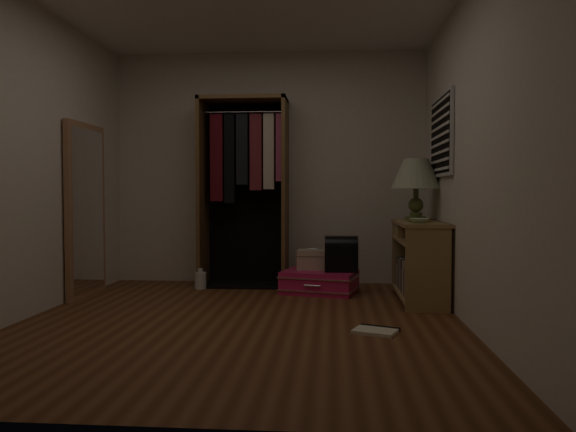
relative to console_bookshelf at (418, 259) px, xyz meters
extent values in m
plane|color=brown|center=(-1.54, -1.04, -0.39)|extent=(4.00, 4.00, 0.00)
cube|color=beige|center=(-1.54, 0.96, 0.91)|extent=(3.50, 0.02, 2.60)
cube|color=beige|center=(-1.54, -3.04, 0.91)|extent=(3.50, 0.02, 2.60)
cube|color=beige|center=(0.21, -1.04, 0.91)|extent=(0.02, 4.00, 2.60)
cube|color=beige|center=(-3.29, -1.04, 0.91)|extent=(0.02, 4.00, 2.60)
cube|color=silver|center=(0.19, -0.04, 1.16)|extent=(0.03, 0.96, 0.76)
cube|color=black|center=(0.19, -0.04, 1.16)|extent=(0.03, 0.90, 0.70)
cube|color=silver|center=(0.18, -0.04, 0.85)|extent=(0.01, 0.88, 0.02)
cube|color=silver|center=(0.18, -0.04, 0.92)|extent=(0.01, 0.88, 0.02)
cube|color=silver|center=(0.18, -0.04, 1.00)|extent=(0.01, 0.88, 0.02)
cube|color=silver|center=(0.18, -0.04, 1.08)|extent=(0.01, 0.88, 0.02)
cube|color=silver|center=(0.18, -0.04, 1.16)|extent=(0.01, 0.88, 0.02)
cube|color=silver|center=(0.18, -0.04, 1.23)|extent=(0.01, 0.88, 0.02)
cube|color=silver|center=(0.18, -0.04, 1.31)|extent=(0.01, 0.88, 0.02)
cube|color=silver|center=(0.18, -0.04, 1.39)|extent=(0.01, 0.88, 0.02)
cube|color=silver|center=(0.18, -0.04, 1.47)|extent=(0.01, 0.88, 0.02)
cube|color=#9E7C4C|center=(0.00, -0.57, -0.02)|extent=(0.40, 0.03, 0.75)
cube|color=#9E7C4C|center=(0.00, 0.50, -0.02)|extent=(0.40, 0.03, 0.75)
cube|color=#9E7C4C|center=(0.00, -0.04, -0.33)|extent=(0.40, 1.04, 0.03)
cube|color=#9E7C4C|center=(0.00, -0.04, 0.18)|extent=(0.40, 1.04, 0.03)
cube|color=#9E7C4C|center=(0.00, -0.04, 0.34)|extent=(0.42, 1.12, 0.03)
cube|color=brown|center=(0.19, -0.04, -0.02)|extent=(0.02, 1.10, 0.75)
cube|color=#9E7C4C|center=(-0.01, 0.29, 0.25)|extent=(0.36, 0.38, 0.13)
cube|color=gray|center=(-0.07, -0.52, -0.17)|extent=(0.20, 0.03, 0.31)
cube|color=#4C3833|center=(-0.08, -0.47, -0.18)|extent=(0.16, 0.04, 0.28)
cube|color=#B7AD99|center=(-0.07, -0.42, -0.21)|extent=(0.19, 0.04, 0.22)
cube|color=brown|center=(-0.06, -0.38, -0.20)|extent=(0.20, 0.03, 0.25)
cube|color=#3F4C59|center=(-0.06, -0.33, -0.19)|extent=(0.21, 0.04, 0.26)
cube|color=gray|center=(-0.07, -0.29, -0.17)|extent=(0.18, 0.04, 0.31)
cube|color=#59594C|center=(-0.08, -0.23, -0.18)|extent=(0.18, 0.04, 0.27)
cube|color=#B2724C|center=(-0.07, -0.19, -0.20)|extent=(0.20, 0.03, 0.23)
cube|color=beige|center=(-0.06, -0.14, -0.16)|extent=(0.21, 0.05, 0.31)
cube|color=#332D38|center=(-0.07, -0.08, -0.19)|extent=(0.19, 0.03, 0.25)
cube|color=gray|center=(-0.09, -0.04, -0.21)|extent=(0.16, 0.04, 0.22)
cube|color=#4C3833|center=(-0.08, 0.02, -0.16)|extent=(0.17, 0.05, 0.31)
cube|color=#B7AD99|center=(-0.07, 0.07, -0.16)|extent=(0.19, 0.05, 0.31)
cube|color=brown|center=(-0.09, 0.12, -0.18)|extent=(0.15, 0.04, 0.28)
cube|color=#3F4C59|center=(-0.08, 0.18, -0.17)|extent=(0.17, 0.04, 0.29)
cube|color=gray|center=(-0.06, 0.22, -0.18)|extent=(0.21, 0.03, 0.29)
cube|color=#59594C|center=(-0.08, 0.26, -0.16)|extent=(0.17, 0.03, 0.32)
cube|color=#B2724C|center=(-0.07, 0.30, -0.18)|extent=(0.19, 0.03, 0.28)
cube|color=beige|center=(-0.07, 0.34, -0.20)|extent=(0.19, 0.04, 0.23)
cube|color=#332D38|center=(-0.08, 0.38, -0.17)|extent=(0.16, 0.03, 0.29)
cube|color=brown|center=(-2.24, 0.70, 0.63)|extent=(0.04, 0.50, 2.05)
cube|color=brown|center=(-1.33, 0.70, 0.63)|extent=(0.04, 0.50, 2.05)
cube|color=brown|center=(-1.79, 0.70, 1.64)|extent=(0.95, 0.50, 0.04)
cube|color=black|center=(-1.79, 0.94, 0.63)|extent=(0.95, 0.02, 2.05)
cube|color=black|center=(-1.79, 0.70, -0.38)|extent=(0.95, 0.50, 0.02)
cylinder|color=silver|center=(-1.79, 0.70, 1.51)|extent=(0.87, 0.02, 0.02)
cube|color=#590F19|center=(-2.07, 0.68, 1.01)|extent=(0.14, 0.12, 0.94)
cube|color=black|center=(-1.93, 0.68, 0.99)|extent=(0.11, 0.15, 0.96)
cube|color=black|center=(-1.79, 0.68, 1.10)|extent=(0.12, 0.15, 0.76)
cube|color=maroon|center=(-1.64, 0.68, 1.07)|extent=(0.13, 0.11, 0.82)
cube|color=beige|center=(-1.50, 0.68, 1.07)|extent=(0.11, 0.12, 0.81)
cube|color=#BF4C72|center=(-1.37, 0.68, 1.11)|extent=(0.10, 0.11, 0.73)
cube|color=#A77451|center=(-3.24, -0.04, 0.46)|extent=(0.05, 0.80, 1.70)
cube|color=white|center=(-3.21, -0.04, 0.46)|extent=(0.01, 0.68, 1.58)
cube|color=#D41959|center=(-0.94, 0.31, -0.28)|extent=(0.82, 0.67, 0.23)
cube|color=silver|center=(-0.94, 0.31, -0.34)|extent=(0.85, 0.70, 0.01)
cube|color=silver|center=(-0.94, 0.31, -0.22)|extent=(0.85, 0.70, 0.01)
cylinder|color=silver|center=(-1.01, 0.06, -0.28)|extent=(0.16, 0.06, 0.02)
cube|color=tan|center=(-1.02, 0.40, -0.07)|extent=(0.31, 0.23, 0.20)
cube|color=brown|center=(-1.02, 0.40, -0.02)|extent=(0.32, 0.23, 0.01)
cylinder|color=silver|center=(-1.02, 0.40, 0.05)|extent=(0.09, 0.02, 0.01)
cube|color=black|center=(-0.73, 0.28, -0.04)|extent=(0.33, 0.22, 0.25)
cylinder|color=black|center=(-0.73, 0.28, 0.09)|extent=(0.33, 0.22, 0.21)
cylinder|color=#4A592B|center=(0.00, 0.23, 0.37)|extent=(0.27, 0.27, 0.03)
cylinder|color=#4A592B|center=(0.00, 0.23, 0.41)|extent=(0.16, 0.16, 0.04)
sphere|color=#4A592B|center=(0.00, 0.23, 0.51)|extent=(0.19, 0.19, 0.15)
cylinder|color=#4A592B|center=(0.00, 0.23, 0.62)|extent=(0.07, 0.07, 0.09)
cone|color=beige|center=(0.00, 0.23, 0.81)|extent=(0.63, 0.63, 0.29)
cone|color=white|center=(0.00, 0.23, 0.81)|extent=(0.57, 0.57, 0.28)
cylinder|color=olive|center=(0.00, -0.10, 0.36)|extent=(0.24, 0.24, 0.01)
imported|color=#B1D4B2|center=(-0.05, -0.31, 0.38)|extent=(0.21, 0.21, 0.04)
cylinder|color=silver|center=(-2.22, 0.46, -0.31)|extent=(0.16, 0.16, 0.18)
cylinder|color=silver|center=(-2.22, 0.46, -0.20)|extent=(0.07, 0.07, 0.04)
cube|color=#EFE6C9|center=(-0.50, -1.29, -0.38)|extent=(0.37, 0.34, 0.03)
cube|color=black|center=(-0.46, -1.20, -0.38)|extent=(0.29, 0.15, 0.03)
camera|label=1|loc=(-0.81, -5.38, 0.62)|focal=35.00mm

